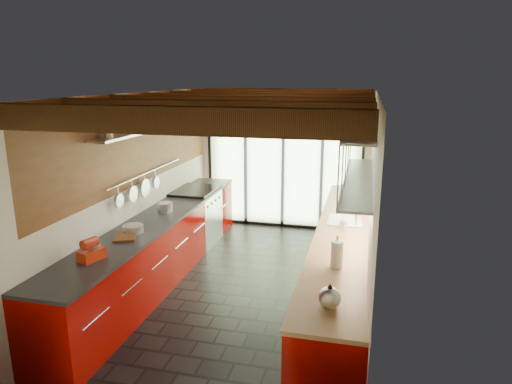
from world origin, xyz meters
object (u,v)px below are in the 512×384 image
kettle (330,297)px  soap_bottle (343,222)px  stand_mixer (92,251)px  paper_towel (337,255)px  bowl (350,188)px

kettle → soap_bottle: 2.11m
stand_mixer → soap_bottle: size_ratio=1.86×
kettle → paper_towel: bearing=90.0°
stand_mixer → bowl: stand_mixer is taller
stand_mixer → paper_towel: 2.57m
bowl → kettle: bearing=-90.0°
kettle → paper_towel: (0.00, 0.85, 0.04)m
paper_towel → bowl: paper_towel is taller
stand_mixer → bowl: size_ratio=1.31×
paper_towel → soap_bottle: 1.26m
stand_mixer → soap_bottle: bearing=33.2°
stand_mixer → paper_towel: (2.54, 0.40, 0.04)m
soap_bottle → bowl: soap_bottle is taller
stand_mixer → soap_bottle: stand_mixer is taller
stand_mixer → kettle: 2.58m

